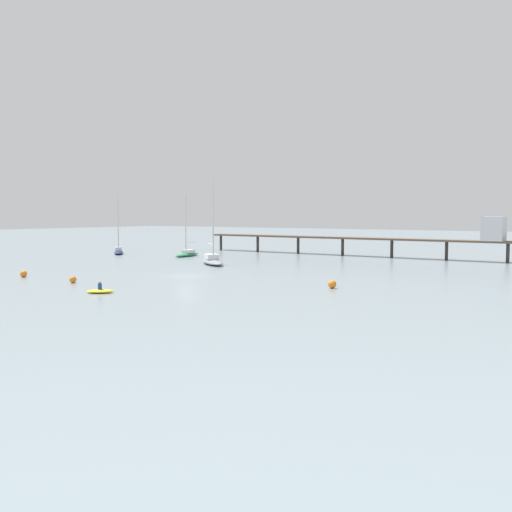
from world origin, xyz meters
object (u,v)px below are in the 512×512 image
at_px(mooring_buoy_mid, 332,284).
at_px(sailboat_green, 187,253).
at_px(sailboat_navy, 119,250).
at_px(sailboat_gray, 213,260).
at_px(pier, 395,235).
at_px(mooring_buoy_outer, 24,274).
at_px(dinghy_yellow, 100,291).
at_px(mooring_buoy_inner, 73,279).

bearing_deg(mooring_buoy_mid, sailboat_green, 148.39).
bearing_deg(sailboat_navy, sailboat_gray, -15.22).
xyz_separation_m(pier, sailboat_gray, (-16.88, -26.99, -3.02)).
distance_m(mooring_buoy_outer, mooring_buoy_mid, 35.65).
relative_size(sailboat_green, dinghy_yellow, 3.94).
height_order(pier, sailboat_gray, sailboat_gray).
bearing_deg(mooring_buoy_inner, mooring_buoy_outer, 177.36).
bearing_deg(mooring_buoy_mid, mooring_buoy_inner, -155.27).
xyz_separation_m(dinghy_yellow, mooring_buoy_outer, (-17.87, 4.23, 0.18)).
bearing_deg(mooring_buoy_outer, dinghy_yellow, -13.32).
distance_m(sailboat_gray, mooring_buoy_outer, 26.56).
bearing_deg(sailboat_gray, sailboat_navy, 164.78).
bearing_deg(mooring_buoy_outer, sailboat_navy, 121.47).
bearing_deg(mooring_buoy_outer, sailboat_gray, 73.82).
height_order(pier, dinghy_yellow, pier).
relative_size(sailboat_navy, mooring_buoy_mid, 13.37).
height_order(sailboat_navy, mooring_buoy_outer, sailboat_navy).
bearing_deg(pier, sailboat_gray, -122.02).
distance_m(sailboat_navy, dinghy_yellow, 53.28).
distance_m(sailboat_gray, mooring_buoy_mid, 30.27).
bearing_deg(mooring_buoy_outer, mooring_buoy_inner, -2.64).
xyz_separation_m(sailboat_gray, sailboat_green, (-13.56, 10.11, -0.05)).
relative_size(sailboat_green, mooring_buoy_outer, 13.24).
xyz_separation_m(mooring_buoy_outer, mooring_buoy_inner, (9.26, -0.43, -0.03)).
height_order(dinghy_yellow, mooring_buoy_inner, dinghy_yellow).
relative_size(sailboat_green, mooring_buoy_mid, 12.69).
height_order(pier, mooring_buoy_inner, pier).
bearing_deg(dinghy_yellow, sailboat_gray, 109.40).
bearing_deg(sailboat_navy, sailboat_green, 10.48).
height_order(sailboat_gray, mooring_buoy_mid, sailboat_gray).
distance_m(sailboat_navy, sailboat_green, 14.29).
relative_size(pier, mooring_buoy_mid, 68.36).
relative_size(pier, mooring_buoy_inner, 76.92).
bearing_deg(sailboat_navy, mooring_buoy_mid, -22.19).
relative_size(sailboat_gray, mooring_buoy_mid, 15.27).
bearing_deg(sailboat_gray, mooring_buoy_mid, -28.77).
height_order(pier, sailboat_green, sailboat_green).
bearing_deg(pier, dinghy_yellow, -96.44).
xyz_separation_m(sailboat_green, mooring_buoy_mid, (40.09, -24.68, -0.24)).
relative_size(sailboat_gray, mooring_buoy_inner, 17.18).
relative_size(sailboat_gray, mooring_buoy_outer, 15.94).
bearing_deg(mooring_buoy_mid, sailboat_gray, 151.23).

